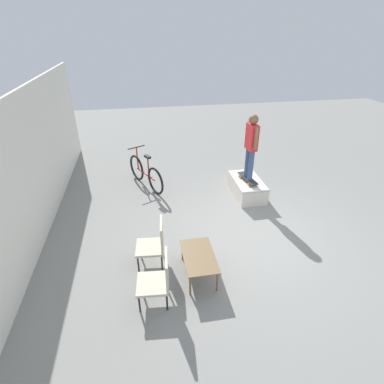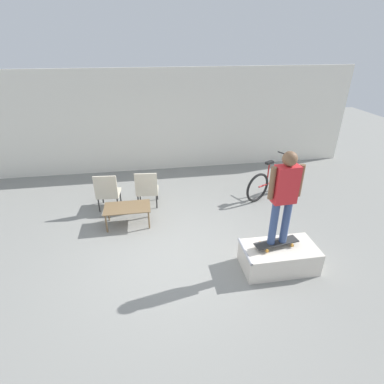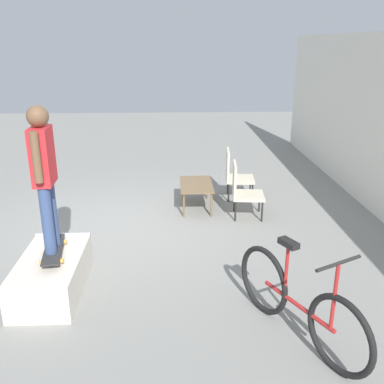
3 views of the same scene
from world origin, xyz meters
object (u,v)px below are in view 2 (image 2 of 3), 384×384
object	(u,v)px
patio_chair_right	(147,188)
person_skater	(285,192)
coffee_table	(127,209)
skateboard_on_ramp	(276,243)
skate_ramp_box	(279,257)
bicycle	(272,181)
patio_chair_left	(108,191)

from	to	relation	value
patio_chair_right	person_skater	bearing A→B (deg)	135.31
person_skater	coffee_table	world-z (taller)	person_skater
skateboard_on_ramp	coffee_table	xyz separation A→B (m)	(-2.63, 1.83, -0.13)
skate_ramp_box	coffee_table	size ratio (longest dim) A/B	1.34
patio_chair_right	skateboard_on_ramp	bearing A→B (deg)	135.31
skate_ramp_box	skateboard_on_ramp	distance (m)	0.31
person_skater	coffee_table	size ratio (longest dim) A/B	1.68
skate_ramp_box	bicycle	world-z (taller)	bicycle
skate_ramp_box	bicycle	distance (m)	2.84
bicycle	patio_chair_left	bearing A→B (deg)	153.65
person_skater	skateboard_on_ramp	bearing A→B (deg)	176.96
coffee_table	patio_chair_left	distance (m)	0.89
skate_ramp_box	bicycle	xyz separation A→B (m)	(0.96, 2.67, 0.18)
skateboard_on_ramp	person_skater	xyz separation A→B (m)	(0.00, 0.00, 0.99)
skate_ramp_box	patio_chair_right	size ratio (longest dim) A/B	1.42
skateboard_on_ramp	patio_chair_right	bearing A→B (deg)	121.28
skate_ramp_box	skateboard_on_ramp	bearing A→B (deg)	153.73
skateboard_on_ramp	patio_chair_right	distance (m)	3.38
bicycle	skateboard_on_ramp	bearing A→B (deg)	-138.44
skate_ramp_box	skateboard_on_ramp	size ratio (longest dim) A/B	1.61
skateboard_on_ramp	skate_ramp_box	bearing A→B (deg)	-35.14
skateboard_on_ramp	patio_chair_right	world-z (taller)	patio_chair_right
skateboard_on_ramp	bicycle	bearing A→B (deg)	59.77
skateboard_on_ramp	person_skater	size ratio (longest dim) A/B	0.49
patio_chair_right	bicycle	distance (m)	3.21
coffee_table	skate_ramp_box	bearing A→B (deg)	-34.58
patio_chair_left	patio_chair_right	distance (m)	0.92
patio_chair_right	skate_ramp_box	bearing A→B (deg)	135.81
person_skater	patio_chair_left	bearing A→B (deg)	137.18
skate_ramp_box	coffee_table	distance (m)	3.28
skate_ramp_box	coffee_table	xyz separation A→B (m)	(-2.70, 1.86, 0.17)
skate_ramp_box	patio_chair_right	world-z (taller)	patio_chair_right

